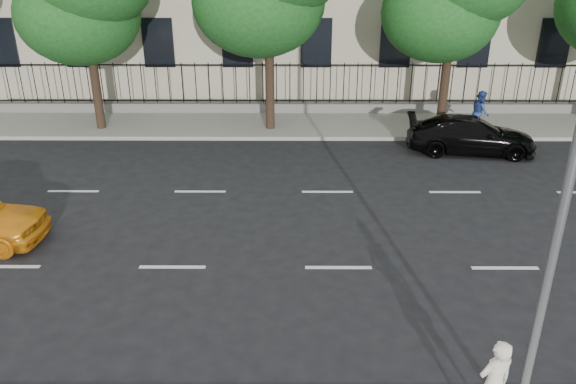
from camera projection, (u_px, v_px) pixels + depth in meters
name	position (u px, v px, depth m)	size (l,w,h in m)	color
ground	(348.00, 334.00, 11.20)	(120.00, 120.00, 0.00)	black
far_sidewalk	(318.00, 124.00, 23.97)	(60.00, 4.00, 0.15)	gray
lane_markings	(332.00, 225.00, 15.54)	(49.60, 4.62, 0.01)	silver
iron_fence	(316.00, 101.00, 25.29)	(30.00, 0.50, 2.20)	slate
street_light	(564.00, 106.00, 7.48)	(0.25, 3.32, 8.05)	slate
black_sedan	(471.00, 135.00, 20.67)	(1.89, 4.64, 1.35)	black
woman_near	(494.00, 384.00, 8.61)	(0.58, 0.38, 1.59)	silver
pedestrian_far	(480.00, 112.00, 22.26)	(0.83, 0.65, 1.71)	navy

